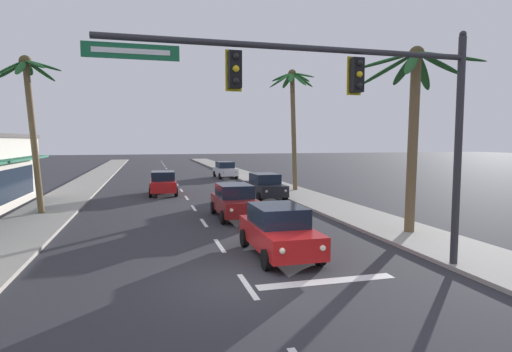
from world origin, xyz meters
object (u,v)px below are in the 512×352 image
object	(u,v)px
traffic_signal_mast	(360,99)
sedan_lead_at_stop_bar	(279,230)
palm_right_second	(293,104)
palm_left_second	(30,100)
sedan_oncoming_far	(163,183)
sedan_parked_nearest_kerb	(265,186)
sedan_parked_mid_kerb	(225,170)
sedan_third_in_queue	(235,201)
palm_right_nearest	(415,101)

from	to	relation	value
traffic_signal_mast	sedan_lead_at_stop_bar	bearing A→B (deg)	118.27
palm_right_second	palm_left_second	bearing A→B (deg)	-159.28
sedan_lead_at_stop_bar	palm_right_second	xyz separation A→B (m)	(6.40, 16.38, 5.78)
sedan_oncoming_far	palm_right_second	bearing A→B (deg)	-4.86
sedan_parked_nearest_kerb	palm_right_second	world-z (taller)	palm_right_second
palm_left_second	palm_right_second	world-z (taller)	palm_right_second
sedan_oncoming_far	sedan_parked_mid_kerb	world-z (taller)	same
palm_left_second	palm_right_second	xyz separation A→B (m)	(16.32, 6.17, 0.71)
palm_left_second	traffic_signal_mast	bearing A→B (deg)	-48.63
traffic_signal_mast	sedan_third_in_queue	world-z (taller)	traffic_signal_mast
sedan_parked_nearest_kerb	sedan_oncoming_far	bearing A→B (deg)	148.67
sedan_parked_nearest_kerb	palm_left_second	bearing A→B (deg)	-167.21
sedan_parked_nearest_kerb	sedan_lead_at_stop_bar	bearing A→B (deg)	-104.17
traffic_signal_mast	sedan_parked_nearest_kerb	size ratio (longest dim) A/B	2.34
sedan_oncoming_far	palm_right_second	distance (m)	11.23
palm_left_second	palm_right_nearest	world-z (taller)	palm_left_second
sedan_third_in_queue	sedan_oncoming_far	distance (m)	10.62
sedan_third_in_queue	sedan_parked_nearest_kerb	bearing A→B (deg)	61.27
sedan_third_in_queue	sedan_parked_mid_kerb	world-z (taller)	same
palm_right_nearest	palm_right_second	size ratio (longest dim) A/B	0.83
sedan_oncoming_far	palm_right_nearest	xyz separation A→B (m)	(9.41, -15.68, 4.60)
sedan_lead_at_stop_bar	sedan_parked_nearest_kerb	size ratio (longest dim) A/B	0.99
sedan_lead_at_stop_bar	palm_left_second	bearing A→B (deg)	134.18
traffic_signal_mast	sedan_oncoming_far	xyz separation A→B (m)	(-4.66, 19.92, -4.16)
sedan_parked_nearest_kerb	palm_right_nearest	xyz separation A→B (m)	(2.88, -11.70, 4.60)
palm_right_second	sedan_parked_mid_kerb	bearing A→B (deg)	102.32
sedan_third_in_queue	sedan_parked_nearest_kerb	size ratio (longest dim) A/B	0.99
sedan_parked_mid_kerb	palm_right_second	size ratio (longest dim) A/B	0.49
sedan_oncoming_far	palm_right_nearest	distance (m)	18.85
sedan_parked_nearest_kerb	sedan_third_in_queue	bearing A→B (deg)	-118.73
sedan_lead_at_stop_bar	sedan_parked_mid_kerb	xyz separation A→B (m)	(3.59, 29.23, 0.00)
sedan_parked_mid_kerb	palm_right_nearest	size ratio (longest dim) A/B	0.59
palm_right_second	sedan_lead_at_stop_bar	bearing A→B (deg)	-111.33
sedan_third_in_queue	sedan_parked_nearest_kerb	xyz separation A→B (m)	(3.38, 6.17, 0.00)
traffic_signal_mast	palm_right_nearest	distance (m)	6.39
sedan_lead_at_stop_bar	sedan_parked_nearest_kerb	world-z (taller)	same
sedan_lead_at_stop_bar	sedan_parked_mid_kerb	world-z (taller)	same
sedan_oncoming_far	palm_left_second	distance (m)	10.94
palm_left_second	sedan_third_in_queue	bearing A→B (deg)	-17.70
palm_left_second	palm_right_nearest	xyz separation A→B (m)	(16.14, -8.69, -0.47)
sedan_parked_mid_kerb	palm_right_nearest	world-z (taller)	palm_right_nearest
sedan_lead_at_stop_bar	sedan_oncoming_far	distance (m)	17.49
palm_left_second	sedan_lead_at_stop_bar	bearing A→B (deg)	-45.82
sedan_lead_at_stop_bar	sedan_oncoming_far	size ratio (longest dim) A/B	1.00
sedan_oncoming_far	sedan_lead_at_stop_bar	bearing A→B (deg)	-79.47
sedan_third_in_queue	palm_right_nearest	world-z (taller)	palm_right_nearest
sedan_oncoming_far	sedan_parked_nearest_kerb	bearing A→B (deg)	-31.33
traffic_signal_mast	sedan_parked_nearest_kerb	bearing A→B (deg)	83.28
traffic_signal_mast	palm_right_second	world-z (taller)	palm_right_second
traffic_signal_mast	palm_right_second	xyz separation A→B (m)	(4.94, 19.10, 1.62)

